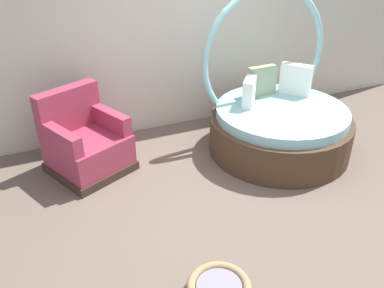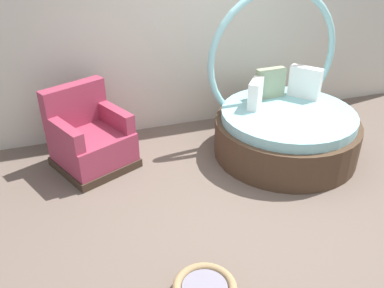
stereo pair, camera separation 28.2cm
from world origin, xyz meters
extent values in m
cube|color=#66564C|center=(0.00, 0.00, -0.01)|extent=(8.00, 8.00, 0.02)
cube|color=beige|center=(0.00, 2.05, 1.56)|extent=(8.00, 0.12, 3.12)
cylinder|color=#473323|center=(0.91, 0.80, 0.23)|extent=(1.73, 1.73, 0.46)
cylinder|color=#8CC6CC|center=(0.91, 0.80, 0.52)|extent=(1.59, 1.59, 0.12)
torus|color=#8CC6CC|center=(0.91, 1.27, 1.07)|extent=(1.73, 0.08, 1.73)
cube|color=white|center=(1.30, 1.12, 0.78)|extent=(0.34, 0.38, 0.39)
cube|color=#93A37F|center=(0.89, 1.26, 0.77)|extent=(0.38, 0.13, 0.37)
cube|color=white|center=(0.58, 1.05, 0.74)|extent=(0.30, 0.33, 0.33)
cube|color=#38281E|center=(-1.37, 1.25, 0.05)|extent=(1.06, 1.06, 0.10)
cube|color=#99334C|center=(-1.37, 1.25, 0.27)|extent=(1.01, 1.01, 0.34)
cube|color=#99334C|center=(-1.50, 1.53, 0.69)|extent=(0.76, 0.46, 0.50)
cube|color=#99334C|center=(-1.66, 1.12, 0.55)|extent=(0.40, 0.67, 0.22)
cube|color=#99334C|center=(-1.07, 1.38, 0.55)|extent=(0.40, 0.67, 0.22)
torus|color=#9E7F56|center=(-0.78, -0.96, 0.10)|extent=(0.51, 0.51, 0.07)
camera|label=1|loc=(-1.83, -2.90, 2.64)|focal=38.15mm
camera|label=2|loc=(-1.57, -3.00, 2.64)|focal=38.15mm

